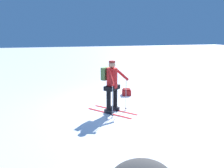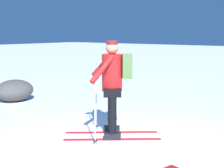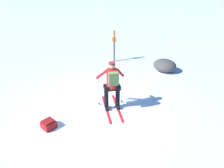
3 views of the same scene
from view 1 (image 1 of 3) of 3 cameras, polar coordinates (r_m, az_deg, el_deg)
ground_plane at (r=8.01m, az=2.04°, el=-6.06°), size 80.00×80.00×0.00m
skier at (r=7.27m, az=-0.13°, el=0.33°), size 1.48×1.67×1.75m
dropped_backpack at (r=9.56m, az=3.81°, el=-2.10°), size 0.45×0.46×0.28m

